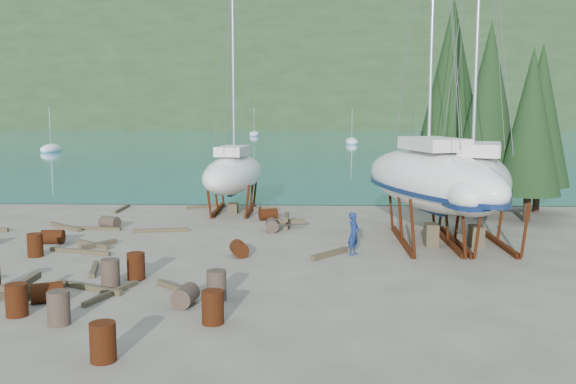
{
  "coord_description": "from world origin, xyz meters",
  "views": [
    {
      "loc": [
        3.27,
        -21.52,
        5.53
      ],
      "look_at": [
        2.46,
        3.0,
        2.34
      ],
      "focal_mm": 40.0,
      "sensor_mm": 36.0,
      "label": 1
    }
  ],
  "objects_px": {
    "large_sailboat_near": "(430,179)",
    "small_sailboat_shore": "(233,173)",
    "worker": "(354,234)",
    "large_sailboat_far": "(475,182)"
  },
  "relations": [
    {
      "from": "large_sailboat_near",
      "to": "large_sailboat_far",
      "type": "xyz_separation_m",
      "value": [
        1.79,
        -0.14,
        -0.13
      ]
    },
    {
      "from": "large_sailboat_near",
      "to": "worker",
      "type": "relative_size",
      "value": 10.22
    },
    {
      "from": "large_sailboat_near",
      "to": "worker",
      "type": "distance_m",
      "value": 4.37
    },
    {
      "from": "large_sailboat_near",
      "to": "small_sailboat_shore",
      "type": "relative_size",
      "value": 1.31
    },
    {
      "from": "large_sailboat_far",
      "to": "large_sailboat_near",
      "type": "bearing_deg",
      "value": -168.52
    },
    {
      "from": "large_sailboat_near",
      "to": "worker",
      "type": "bearing_deg",
      "value": -161.81
    },
    {
      "from": "large_sailboat_far",
      "to": "small_sailboat_shore",
      "type": "bearing_deg",
      "value": 159.5
    },
    {
      "from": "large_sailboat_near",
      "to": "small_sailboat_shore",
      "type": "distance_m",
      "value": 11.95
    },
    {
      "from": "large_sailboat_near",
      "to": "small_sailboat_shore",
      "type": "xyz_separation_m",
      "value": [
        -9.02,
        7.82,
        -0.6
      ]
    },
    {
      "from": "small_sailboat_shore",
      "to": "worker",
      "type": "relative_size",
      "value": 7.8
    }
  ]
}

